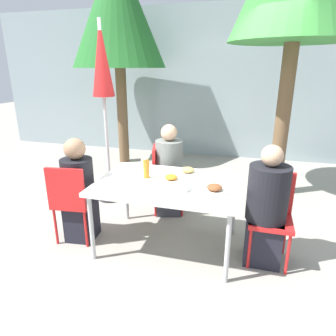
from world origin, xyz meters
TOP-DOWN VIEW (x-y plane):
  - ground_plane at (0.00, 0.00)m, footprint 24.00×24.00m
  - building_facade at (0.00, 3.71)m, footprint 10.00×0.20m
  - dining_table at (0.00, 0.00)m, footprint 1.42×0.99m
  - chair_left at (-1.00, -0.19)m, footprint 0.44×0.44m
  - person_left at (-0.96, -0.11)m, footprint 0.33×0.33m
  - chair_right at (1.01, 0.07)m, footprint 0.40×0.40m
  - person_right at (0.96, -0.01)m, footprint 0.38×0.38m
  - chair_far at (-0.28, 0.77)m, footprint 0.49×0.49m
  - person_far at (-0.19, 0.74)m, footprint 0.37×0.37m
  - closed_umbrella at (-1.13, 0.95)m, footprint 0.36×0.36m
  - plate_0 at (0.02, 0.05)m, footprint 0.24×0.24m
  - plate_1 at (0.14, 0.31)m, footprint 0.26×0.26m
  - plate_2 at (0.48, -0.12)m, footprint 0.26×0.26m
  - bottle at (-0.25, 0.06)m, footprint 0.07×0.07m
  - drinking_cup at (-0.40, 0.40)m, footprint 0.07×0.07m
  - salad_bowl at (0.15, -0.17)m, footprint 0.20×0.20m
  - tree_behind_left at (-1.66, 2.69)m, footprint 1.70×1.70m

SIDE VIEW (x-z plane):
  - ground_plane at x=0.00m, z-range 0.00..0.00m
  - chair_left at x=-1.00m, z-range 0.08..0.96m
  - chair_right at x=1.01m, z-range 0.08..0.96m
  - chair_far at x=-0.28m, z-range 0.08..0.96m
  - person_left at x=-0.96m, z-range -0.03..1.11m
  - person_right at x=0.96m, z-range -0.04..1.14m
  - person_far at x=-0.19m, z-range -0.03..1.14m
  - dining_table at x=0.00m, z-range 0.31..1.04m
  - plate_0 at x=0.02m, z-range 0.72..0.78m
  - salad_bowl at x=0.15m, z-range 0.73..0.78m
  - plate_1 at x=0.14m, z-range 0.72..0.79m
  - plate_2 at x=0.48m, z-range 0.72..0.79m
  - drinking_cup at x=-0.40m, z-range 0.73..0.83m
  - bottle at x=-0.25m, z-range 0.72..0.94m
  - building_facade at x=0.00m, z-range 0.00..3.00m
  - closed_umbrella at x=-1.13m, z-range 0.55..2.95m
  - tree_behind_left at x=-1.66m, z-range 0.88..4.70m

